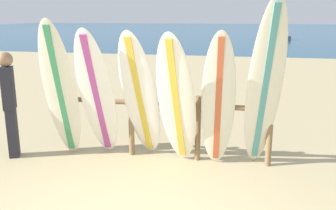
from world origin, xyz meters
TOP-DOWN VIEW (x-y plane):
  - ocean_water at (0.00, 58.00)m, footprint 120.00×80.00m
  - surfboard_rack at (-0.10, 2.67)m, footprint 3.33×0.09m
  - surfboard_leaning_far_left at (-1.61, 2.23)m, footprint 0.57×0.78m
  - surfboard_leaning_left at (-1.05, 2.31)m, footprint 0.58×0.99m
  - surfboard_leaning_center_left at (-0.41, 2.42)m, footprint 0.64×0.99m
  - surfboard_leaning_center at (0.18, 2.28)m, footprint 0.63×0.91m
  - surfboard_leaning_center_right at (0.76, 2.42)m, footprint 0.56×0.60m
  - surfboard_leaning_right at (1.39, 2.42)m, footprint 0.65×0.99m
  - beachgoer_standing at (-2.47, 2.20)m, footprint 0.28×0.32m
  - small_boat_offshore at (4.29, 33.43)m, footprint 1.01×2.13m

SIDE VIEW (x-z plane):
  - ocean_water at x=0.00m, z-range 0.00..0.01m
  - small_boat_offshore at x=4.29m, z-range -0.10..0.61m
  - surfboard_rack at x=-0.10m, z-range 0.14..1.17m
  - beachgoer_standing at x=-2.47m, z-range 0.08..1.77m
  - surfboard_leaning_center at x=0.18m, z-range 0.00..2.03m
  - surfboard_leaning_center_right at x=0.76m, z-range 0.00..2.04m
  - surfboard_leaning_center_left at x=-0.41m, z-range 0.00..2.05m
  - surfboard_leaning_left at x=-1.05m, z-range 0.00..2.08m
  - surfboard_leaning_far_left at x=-1.61m, z-range 0.00..2.20m
  - surfboard_leaning_right at x=1.39m, z-range 0.00..2.49m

